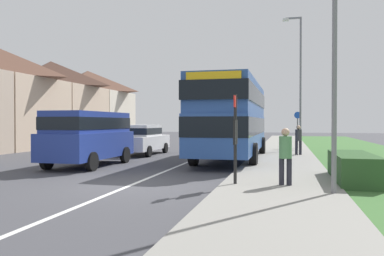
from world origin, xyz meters
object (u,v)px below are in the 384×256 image
at_px(parked_van_blue, 89,134).
at_px(pedestrian_at_stop, 285,154).
at_px(street_lamp_near, 331,8).
at_px(street_lamp_mid, 299,76).
at_px(double_decker_bus, 232,116).
at_px(pedestrian_walking_away, 298,138).
at_px(bus_stop_sign, 235,133).
at_px(parked_car_white, 143,138).
at_px(cycle_route_sign, 298,128).

bearing_deg(parked_van_blue, pedestrian_at_stop, -25.75).
bearing_deg(parked_van_blue, street_lamp_near, -27.77).
bearing_deg(street_lamp_mid, street_lamp_near, -88.89).
bearing_deg(double_decker_bus, street_lamp_mid, 61.59).
relative_size(pedestrian_walking_away, bus_stop_sign, 0.64).
distance_m(parked_car_white, pedestrian_at_stop, 12.46).
bearing_deg(double_decker_bus, parked_car_white, 159.82).
xyz_separation_m(parked_van_blue, street_lamp_near, (9.03, -4.75, 3.24)).
xyz_separation_m(street_lamp_near, street_lamp_mid, (-0.28, 14.69, 0.11)).
bearing_deg(parked_van_blue, street_lamp_mid, 48.63).
height_order(cycle_route_sign, street_lamp_near, street_lamp_near).
bearing_deg(cycle_route_sign, pedestrian_walking_away, -91.05).
bearing_deg(bus_stop_sign, pedestrian_walking_away, 79.10).
bearing_deg(street_lamp_near, double_decker_bus, 112.44).
relative_size(parked_car_white, bus_stop_sign, 1.76).
bearing_deg(pedestrian_walking_away, parked_van_blue, -143.21).
height_order(parked_car_white, street_lamp_mid, street_lamp_mid).
bearing_deg(pedestrian_at_stop, bus_stop_sign, -177.21).
distance_m(pedestrian_at_stop, street_lamp_near, 3.86).
bearing_deg(pedestrian_walking_away, cycle_route_sign, 88.95).
bearing_deg(parked_car_white, bus_stop_sign, -56.35).
height_order(pedestrian_at_stop, street_lamp_mid, street_lamp_mid).
bearing_deg(street_lamp_mid, parked_car_white, -154.51).
xyz_separation_m(pedestrian_walking_away, street_lamp_near, (0.40, -11.21, 3.60)).
xyz_separation_m(parked_car_white, pedestrian_walking_away, (8.49, 0.62, 0.05)).
distance_m(parked_van_blue, cycle_route_sign, 14.61).
bearing_deg(pedestrian_walking_away, pedestrian_at_stop, -93.57).
height_order(pedestrian_at_stop, bus_stop_sign, bus_stop_sign).
relative_size(pedestrian_walking_away, street_lamp_near, 0.21).
relative_size(cycle_route_sign, street_lamp_near, 0.31).
bearing_deg(parked_van_blue, bus_stop_sign, -30.58).
xyz_separation_m(parked_car_white, cycle_route_sign, (8.58, 5.89, 0.50)).
distance_m(double_decker_bus, street_lamp_near, 9.65).
xyz_separation_m(double_decker_bus, bus_stop_sign, (1.16, -7.79, -0.60)).
bearing_deg(street_lamp_mid, cycle_route_sign, 90.66).
bearing_deg(pedestrian_at_stop, cycle_route_sign, 87.28).
height_order(parked_car_white, bus_stop_sign, bus_stop_sign).
height_order(double_decker_bus, parked_van_blue, double_decker_bus).
bearing_deg(cycle_route_sign, bus_stop_sign, -97.63).
distance_m(double_decker_bus, cycle_route_sign, 8.53).
bearing_deg(street_lamp_near, pedestrian_at_stop, 139.16).
distance_m(double_decker_bus, pedestrian_at_stop, 8.21).
height_order(double_decker_bus, street_lamp_near, street_lamp_near).
bearing_deg(bus_stop_sign, cycle_route_sign, 82.37).
height_order(parked_van_blue, bus_stop_sign, bus_stop_sign).
xyz_separation_m(pedestrian_at_stop, street_lamp_near, (1.04, -0.90, 3.60)).
distance_m(cycle_route_sign, street_lamp_near, 16.78).
relative_size(cycle_route_sign, street_lamp_mid, 0.30).
bearing_deg(pedestrian_walking_away, bus_stop_sign, -100.90).
bearing_deg(bus_stop_sign, parked_car_white, 123.65).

